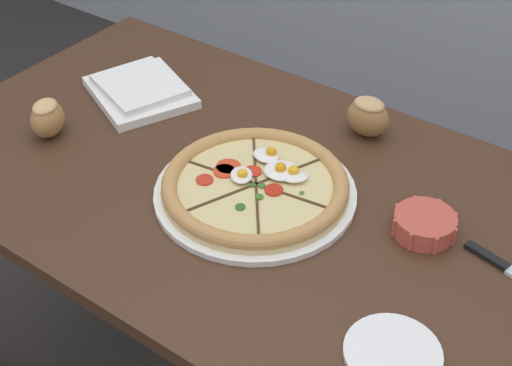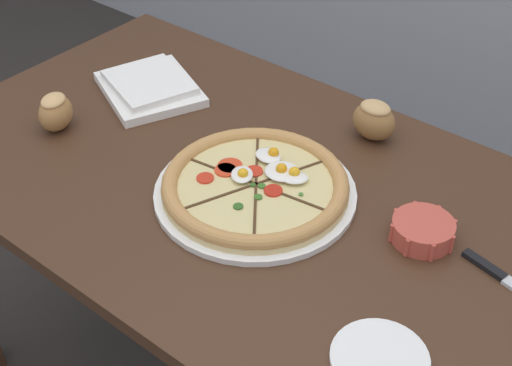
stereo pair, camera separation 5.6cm
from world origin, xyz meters
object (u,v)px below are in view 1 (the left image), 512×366
object	(u,v)px
ramekin_bowl	(424,224)
napkin_folded	(140,90)
pizza	(256,187)
bread_piece_near	(47,118)
dining_table	(263,228)
side_saucer	(393,353)
bread_piece_mid	(368,116)

from	to	relation	value
ramekin_bowl	napkin_folded	xyz separation A→B (m)	(-0.71, 0.04, -0.00)
pizza	bread_piece_near	world-z (taller)	bread_piece_near
ramekin_bowl	pizza	bearing A→B (deg)	-163.55
dining_table	ramekin_bowl	size ratio (longest dim) A/B	12.32
dining_table	ramekin_bowl	distance (m)	0.33
dining_table	side_saucer	world-z (taller)	side_saucer
bread_piece_near	napkin_folded	bearing A→B (deg)	76.97
dining_table	pizza	size ratio (longest dim) A/B	3.82
pizza	side_saucer	size ratio (longest dim) A/B	2.60
dining_table	side_saucer	size ratio (longest dim) A/B	9.92
dining_table	pizza	bearing A→B (deg)	-86.01
bread_piece_near	side_saucer	bearing A→B (deg)	-6.45
pizza	bread_piece_mid	bearing A→B (deg)	77.24
ramekin_bowl	bread_piece_mid	world-z (taller)	bread_piece_mid
dining_table	pizza	distance (m)	0.12
bread_piece_near	side_saucer	size ratio (longest dim) A/B	0.73
bread_piece_near	bread_piece_mid	distance (m)	0.65
pizza	ramekin_bowl	xyz separation A→B (m)	(0.29, 0.09, -0.00)
bread_piece_mid	side_saucer	distance (m)	0.57
dining_table	napkin_folded	xyz separation A→B (m)	(-0.41, 0.11, 0.12)
bread_piece_mid	ramekin_bowl	bearing A→B (deg)	-42.63
dining_table	bread_piece_near	bearing A→B (deg)	-166.35
napkin_folded	side_saucer	size ratio (longest dim) A/B	1.98
side_saucer	bread_piece_near	bearing A→B (deg)	173.55
bread_piece_mid	side_saucer	world-z (taller)	bread_piece_mid
bread_piece_near	bread_piece_mid	world-z (taller)	bread_piece_mid
bread_piece_near	side_saucer	world-z (taller)	bread_piece_near
dining_table	napkin_folded	bearing A→B (deg)	165.45
ramekin_bowl	bread_piece_near	world-z (taller)	bread_piece_near
napkin_folded	side_saucer	bearing A→B (deg)	-21.72
napkin_folded	bread_piece_mid	world-z (taller)	bread_piece_mid
pizza	ramekin_bowl	bearing A→B (deg)	16.45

